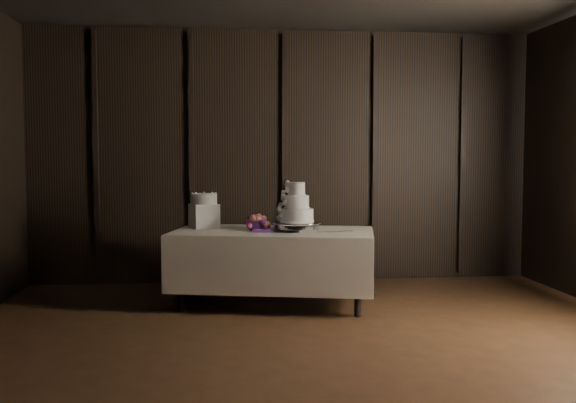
{
  "coord_description": "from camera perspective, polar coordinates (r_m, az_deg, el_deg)",
  "views": [
    {
      "loc": [
        -0.75,
        -4.16,
        1.5
      ],
      "look_at": [
        -0.09,
        2.22,
        1.05
      ],
      "focal_mm": 40.0,
      "sensor_mm": 36.0,
      "label": 1
    }
  ],
  "objects": [
    {
      "name": "room",
      "position": [
        4.23,
        4.28,
        4.01
      ],
      "size": [
        6.08,
        7.08,
        3.08
      ],
      "color": "black",
      "rests_on": "ground"
    },
    {
      "name": "display_table",
      "position": [
        6.49,
        -1.32,
        -5.59
      ],
      "size": [
        2.17,
        1.45,
        0.76
      ],
      "rotation": [
        0.0,
        0.0,
        -0.22
      ],
      "color": "beige",
      "rests_on": "ground"
    },
    {
      "name": "cake_stand",
      "position": [
        6.38,
        0.78,
        -2.24
      ],
      "size": [
        0.64,
        0.64,
        0.09
      ],
      "primitive_type": "cylinder",
      "rotation": [
        0.0,
        0.0,
        -0.43
      ],
      "color": "silver",
      "rests_on": "display_table"
    },
    {
      "name": "wedding_cake",
      "position": [
        6.35,
        0.54,
        -0.44
      ],
      "size": [
        0.36,
        0.33,
        0.4
      ],
      "rotation": [
        0.0,
        0.0,
        0.01
      ],
      "color": "white",
      "rests_on": "cake_stand"
    },
    {
      "name": "bouquet",
      "position": [
        6.4,
        -2.78,
        -2.02
      ],
      "size": [
        0.34,
        0.43,
        0.2
      ],
      "primitive_type": null,
      "rotation": [
        0.0,
        0.0,
        -0.08
      ],
      "color": "#BB4752",
      "rests_on": "display_table"
    },
    {
      "name": "box_pedestal",
      "position": [
        6.69,
        -7.47,
        -1.29
      ],
      "size": [
        0.34,
        0.34,
        0.25
      ],
      "primitive_type": "cube",
      "rotation": [
        0.0,
        0.0,
        0.36
      ],
      "color": "white",
      "rests_on": "display_table"
    },
    {
      "name": "small_cake",
      "position": [
        6.68,
        -7.48,
        0.24
      ],
      "size": [
        0.29,
        0.29,
        0.11
      ],
      "primitive_type": "cylinder",
      "rotation": [
        0.0,
        0.0,
        0.07
      ],
      "color": "white",
      "rests_on": "box_pedestal"
    },
    {
      "name": "cake_knife",
      "position": [
        6.27,
        3.8,
        -2.71
      ],
      "size": [
        0.37,
        0.04,
        0.01
      ],
      "primitive_type": "cube",
      "rotation": [
        0.0,
        0.0,
        0.06
      ],
      "color": "silver",
      "rests_on": "display_table"
    }
  ]
}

